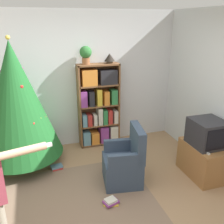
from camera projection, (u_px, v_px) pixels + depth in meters
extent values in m
plane|color=#9E7A56|center=(109.00, 213.00, 3.29)|extent=(14.00, 14.00, 0.00)
cube|color=silver|center=(76.00, 81.00, 4.81)|extent=(8.00, 0.10, 2.60)
cube|color=#7F6651|center=(76.00, 212.00, 3.31)|extent=(2.27, 2.18, 0.01)
cube|color=brown|center=(79.00, 108.00, 4.79)|extent=(0.03, 0.27, 1.64)
cube|color=brown|center=(117.00, 104.00, 5.01)|extent=(0.03, 0.27, 1.64)
cube|color=brown|center=(98.00, 65.00, 4.62)|extent=(0.80, 0.27, 0.03)
cube|color=brown|center=(97.00, 104.00, 5.01)|extent=(0.80, 0.01, 1.64)
cube|color=brown|center=(99.00, 142.00, 5.17)|extent=(0.77, 0.27, 0.03)
cube|color=#5B899E|center=(86.00, 137.00, 5.02)|extent=(0.15, 0.23, 0.27)
cube|color=orange|center=(95.00, 137.00, 5.08)|extent=(0.15, 0.24, 0.24)
cube|color=#843889|center=(104.00, 134.00, 5.12)|extent=(0.17, 0.24, 0.33)
cube|color=beige|center=(113.00, 132.00, 5.17)|extent=(0.15, 0.23, 0.33)
cube|color=brown|center=(99.00, 124.00, 5.03)|extent=(0.77, 0.27, 0.03)
cube|color=#5B899E|center=(84.00, 120.00, 4.87)|extent=(0.09, 0.21, 0.24)
cube|color=#B22D28|center=(89.00, 120.00, 4.90)|extent=(0.08, 0.22, 0.23)
cube|color=beige|center=(95.00, 119.00, 4.93)|extent=(0.07, 0.19, 0.22)
cube|color=beige|center=(99.00, 116.00, 4.96)|extent=(0.08, 0.24, 0.34)
cube|color=#2D7A42|center=(104.00, 116.00, 4.99)|extent=(0.09, 0.23, 0.29)
cube|color=#B22D28|center=(109.00, 116.00, 5.03)|extent=(0.08, 0.25, 0.28)
cube|color=beige|center=(115.00, 116.00, 5.05)|extent=(0.08, 0.22, 0.25)
cube|color=brown|center=(99.00, 105.00, 4.89)|extent=(0.77, 0.27, 0.03)
cube|color=#843889|center=(83.00, 98.00, 4.74)|extent=(0.12, 0.25, 0.30)
cube|color=#232328|center=(91.00, 98.00, 4.77)|extent=(0.10, 0.21, 0.29)
cube|color=gold|center=(98.00, 97.00, 4.82)|extent=(0.09, 0.24, 0.31)
cube|color=orange|center=(106.00, 97.00, 4.87)|extent=(0.10, 0.24, 0.26)
cube|color=#2D7A42|center=(113.00, 96.00, 4.89)|extent=(0.12, 0.21, 0.28)
cube|color=brown|center=(98.00, 85.00, 4.76)|extent=(0.77, 0.27, 0.03)
cube|color=orange|center=(89.00, 77.00, 4.63)|extent=(0.28, 0.24, 0.29)
cube|color=#232328|center=(108.00, 77.00, 4.75)|extent=(0.32, 0.25, 0.27)
cube|color=#996638|center=(203.00, 160.00, 4.03)|extent=(0.50, 0.76, 0.54)
cube|color=#28282D|center=(207.00, 133.00, 3.87)|extent=(0.48, 0.50, 0.42)
cube|color=black|center=(218.00, 140.00, 3.64)|extent=(0.39, 0.01, 0.33)
cube|color=white|center=(207.00, 152.00, 3.69)|extent=(0.04, 0.12, 0.02)
cylinder|color=#4C3323|center=(25.00, 161.00, 4.43)|extent=(0.36, 0.36, 0.10)
cylinder|color=brown|center=(24.00, 155.00, 4.39)|extent=(0.08, 0.08, 0.12)
cone|color=#1E6028|center=(16.00, 101.00, 4.04)|extent=(1.37, 1.37, 1.91)
sphere|color=gold|center=(25.00, 100.00, 4.42)|extent=(0.05, 0.05, 0.05)
sphere|color=red|center=(33.00, 124.00, 3.88)|extent=(0.05, 0.05, 0.05)
sphere|color=red|center=(42.00, 115.00, 4.50)|extent=(0.05, 0.05, 0.05)
sphere|color=red|center=(45.00, 117.00, 4.17)|extent=(0.05, 0.05, 0.05)
sphere|color=red|center=(10.00, 66.00, 3.96)|extent=(0.07, 0.07, 0.07)
sphere|color=#B74C93|center=(22.00, 68.00, 3.94)|extent=(0.04, 0.04, 0.04)
sphere|color=#B74C93|center=(1.00, 72.00, 3.85)|extent=(0.05, 0.05, 0.05)
sphere|color=red|center=(22.00, 87.00, 3.80)|extent=(0.05, 0.05, 0.05)
sphere|color=gold|center=(40.00, 118.00, 4.01)|extent=(0.04, 0.04, 0.04)
sphere|color=#E5CC4C|center=(8.00, 37.00, 3.70)|extent=(0.07, 0.07, 0.07)
cube|color=#334256|center=(122.00, 170.00, 3.87)|extent=(0.64, 0.64, 0.42)
cube|color=#334256|center=(137.00, 142.00, 3.74)|extent=(0.21, 0.57, 0.50)
cube|color=#334256|center=(119.00, 145.00, 3.99)|extent=(0.51, 0.16, 0.20)
cube|color=#334256|center=(125.00, 161.00, 3.54)|extent=(0.51, 0.16, 0.20)
cylinder|color=#9E937F|center=(1.00, 223.00, 2.61)|extent=(0.11, 0.11, 0.79)
cylinder|color=#DBAD89|center=(19.00, 152.00, 2.18)|extent=(0.48, 0.18, 0.07)
cube|color=white|center=(46.00, 145.00, 2.30)|extent=(0.12, 0.06, 0.03)
cylinder|color=#935B38|center=(86.00, 61.00, 4.53)|extent=(0.14, 0.14, 0.12)
sphere|color=#2D7033|center=(86.00, 52.00, 4.48)|extent=(0.22, 0.22, 0.22)
cylinder|color=#473828|center=(110.00, 62.00, 4.67)|extent=(0.12, 0.12, 0.04)
cone|color=black|center=(110.00, 57.00, 4.64)|extent=(0.20, 0.20, 0.14)
cube|color=#B22D28|center=(57.00, 168.00, 4.27)|extent=(0.19, 0.15, 0.03)
cube|color=#5B899E|center=(57.00, 166.00, 4.26)|extent=(0.21, 0.15, 0.03)
cube|color=gold|center=(111.00, 203.00, 3.45)|extent=(0.23, 0.18, 0.02)
cube|color=#843889|center=(111.00, 202.00, 3.44)|extent=(0.23, 0.20, 0.03)
cube|color=beige|center=(111.00, 200.00, 3.43)|extent=(0.18, 0.16, 0.03)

